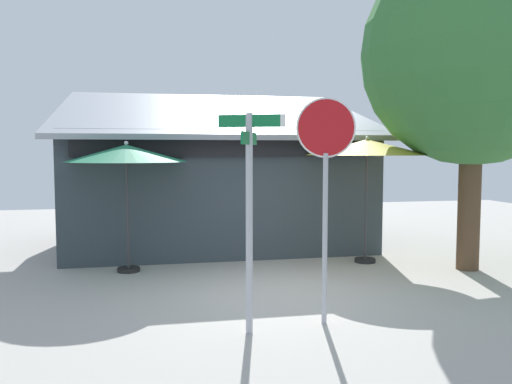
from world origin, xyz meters
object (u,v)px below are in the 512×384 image
Objects in this scene: street_sign_post at (250,200)px; patio_umbrella_forest_green_left at (126,154)px; stop_sign at (326,166)px; shade_tree at (491,59)px; patio_umbrella_mustard_center at (367,148)px.

patio_umbrella_forest_green_left is at bearing 112.98° from street_sign_post.
stop_sign reaches higher than patio_umbrella_forest_green_left.
street_sign_post is 4.32m from patio_umbrella_forest_green_left.
patio_umbrella_mustard_center is at bearing 149.82° from shade_tree.
street_sign_post reaches higher than patio_umbrella_mustard_center.
patio_umbrella_mustard_center is at bearing 49.50° from street_sign_post.
street_sign_post is 1.11× the size of patio_umbrella_forest_green_left.
patio_umbrella_forest_green_left is 7.31m from shade_tree.
patio_umbrella_mustard_center reaches higher than patio_umbrella_forest_green_left.
shade_tree reaches higher than street_sign_post.
shade_tree is (6.95, -1.30, 1.85)m from patio_umbrella_forest_green_left.
patio_umbrella_mustard_center is (2.17, 3.63, 0.26)m from stop_sign.
street_sign_post is 0.44× the size of shade_tree.
shade_tree is (2.02, -1.18, 1.72)m from patio_umbrella_mustard_center.
stop_sign is 5.25m from shade_tree.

